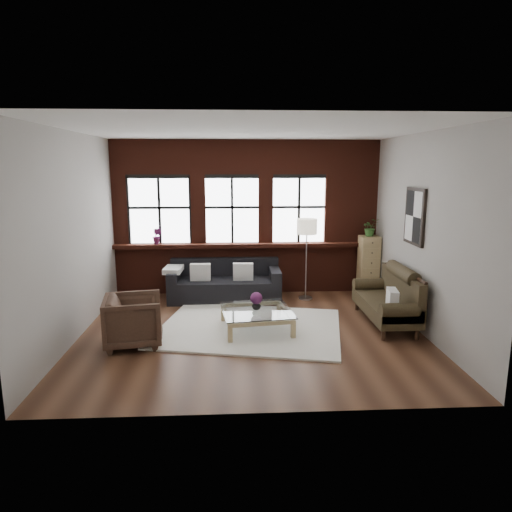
{
  "coord_description": "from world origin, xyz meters",
  "views": [
    {
      "loc": [
        -0.31,
        -7.07,
        2.67
      ],
      "look_at": [
        0.1,
        0.6,
        1.15
      ],
      "focal_mm": 32.0,
      "sensor_mm": 36.0,
      "label": 1
    }
  ],
  "objects_px": {
    "coffee_table": "(256,320)",
    "vase": "(256,305)",
    "drawer_chest": "(368,266)",
    "vintage_settee": "(385,297)",
    "floor_lamp": "(306,256)",
    "armchair": "(134,320)",
    "dark_sofa": "(225,280)"
  },
  "relations": [
    {
      "from": "coffee_table",
      "to": "dark_sofa",
      "type": "bearing_deg",
      "value": 106.46
    },
    {
      "from": "armchair",
      "to": "drawer_chest",
      "type": "relative_size",
      "value": 0.67
    },
    {
      "from": "dark_sofa",
      "to": "armchair",
      "type": "xyz_separation_m",
      "value": [
        -1.34,
        -2.34,
        -0.02
      ]
    },
    {
      "from": "dark_sofa",
      "to": "drawer_chest",
      "type": "bearing_deg",
      "value": 3.37
    },
    {
      "from": "coffee_table",
      "to": "floor_lamp",
      "type": "xyz_separation_m",
      "value": [
        1.1,
        1.79,
        0.72
      ]
    },
    {
      "from": "coffee_table",
      "to": "floor_lamp",
      "type": "bearing_deg",
      "value": 58.26
    },
    {
      "from": "vintage_settee",
      "to": "armchair",
      "type": "distance_m",
      "value": 4.17
    },
    {
      "from": "floor_lamp",
      "to": "dark_sofa",
      "type": "bearing_deg",
      "value": 178.3
    },
    {
      "from": "armchair",
      "to": "drawer_chest",
      "type": "bearing_deg",
      "value": -69.52
    },
    {
      "from": "dark_sofa",
      "to": "drawer_chest",
      "type": "distance_m",
      "value": 3.01
    },
    {
      "from": "vintage_settee",
      "to": "armchair",
      "type": "height_order",
      "value": "vintage_settee"
    },
    {
      "from": "vintage_settee",
      "to": "floor_lamp",
      "type": "height_order",
      "value": "floor_lamp"
    },
    {
      "from": "armchair",
      "to": "floor_lamp",
      "type": "distance_m",
      "value": 3.8
    },
    {
      "from": "coffee_table",
      "to": "vase",
      "type": "bearing_deg",
      "value": 165.96
    },
    {
      "from": "coffee_table",
      "to": "vase",
      "type": "height_order",
      "value": "vase"
    },
    {
      "from": "vintage_settee",
      "to": "vase",
      "type": "relative_size",
      "value": 11.59
    },
    {
      "from": "vase",
      "to": "armchair",
      "type": "bearing_deg",
      "value": -165.03
    },
    {
      "from": "vase",
      "to": "floor_lamp",
      "type": "bearing_deg",
      "value": 58.26
    },
    {
      "from": "armchair",
      "to": "coffee_table",
      "type": "relative_size",
      "value": 0.76
    },
    {
      "from": "vase",
      "to": "drawer_chest",
      "type": "height_order",
      "value": "drawer_chest"
    },
    {
      "from": "vintage_settee",
      "to": "armchair",
      "type": "relative_size",
      "value": 2.1
    },
    {
      "from": "vase",
      "to": "floor_lamp",
      "type": "relative_size",
      "value": 0.09
    },
    {
      "from": "armchair",
      "to": "vintage_settee",
      "type": "bearing_deg",
      "value": -89.56
    },
    {
      "from": "vintage_settee",
      "to": "coffee_table",
      "type": "bearing_deg",
      "value": -174.2
    },
    {
      "from": "armchair",
      "to": "dark_sofa",
      "type": "bearing_deg",
      "value": -39.45
    },
    {
      "from": "dark_sofa",
      "to": "vase",
      "type": "relative_size",
      "value": 14.6
    },
    {
      "from": "vintage_settee",
      "to": "floor_lamp",
      "type": "distance_m",
      "value": 1.97
    },
    {
      "from": "vintage_settee",
      "to": "coffee_table",
      "type": "height_order",
      "value": "vintage_settee"
    },
    {
      "from": "vintage_settee",
      "to": "dark_sofa",
      "type": "bearing_deg",
      "value": 149.81
    },
    {
      "from": "armchair",
      "to": "vase",
      "type": "xyz_separation_m",
      "value": [
        1.88,
        0.5,
        0.05
      ]
    },
    {
      "from": "vase",
      "to": "drawer_chest",
      "type": "distance_m",
      "value": 3.18
    },
    {
      "from": "coffee_table",
      "to": "vase",
      "type": "relative_size",
      "value": 7.26
    }
  ]
}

